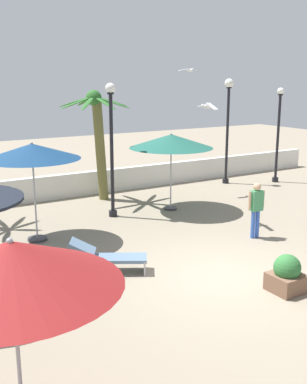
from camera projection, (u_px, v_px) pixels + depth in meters
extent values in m
plane|color=gray|center=(224.00, 276.00, 11.15)|extent=(56.00, 56.00, 0.00)
cube|color=silver|center=(75.00, 185.00, 18.68)|extent=(25.20, 0.30, 0.94)
cylinder|color=#333338|center=(171.00, 208.00, 16.86)|extent=(0.46, 0.46, 0.08)
cylinder|color=#A5A5AD|center=(171.00, 178.00, 16.60)|extent=(0.05, 0.05, 2.28)
cone|color=#1E594C|center=(171.00, 141.00, 16.29)|extent=(2.93, 2.93, 0.48)
sphere|color=#99999E|center=(171.00, 134.00, 16.23)|extent=(0.08, 0.08, 0.08)
cylinder|color=#333338|center=(37.00, 239.00, 13.64)|extent=(0.56, 0.56, 0.08)
cylinder|color=#A5A5AD|center=(35.00, 200.00, 13.36)|extent=(0.05, 0.05, 2.44)
cone|color=navy|center=(32.00, 151.00, 13.04)|extent=(2.70, 2.70, 0.43)
sphere|color=#99999E|center=(32.00, 143.00, 12.99)|extent=(0.08, 0.08, 0.08)
cylinder|color=#A5A5AD|center=(20.00, 373.00, 5.58)|extent=(0.05, 0.05, 2.33)
cone|color=maroon|center=(11.00, 264.00, 5.26)|extent=(2.56, 2.56, 0.55)
sphere|color=#99999E|center=(9.00, 241.00, 5.19)|extent=(0.08, 0.08, 0.08)
cylinder|color=brown|center=(100.00, 150.00, 17.82)|extent=(0.57, 0.36, 3.90)
sphere|color=#296226|center=(94.00, 98.00, 17.26)|extent=(0.58, 0.58, 0.58)
ellipsoid|color=#296226|center=(111.00, 101.00, 17.70)|extent=(1.42, 0.28, 0.48)
ellipsoid|color=#296226|center=(104.00, 101.00, 17.95)|extent=(1.27, 0.97, 0.48)
ellipsoid|color=#296226|center=(85.00, 101.00, 17.89)|extent=(0.25, 1.42, 0.48)
ellipsoid|color=#296226|center=(76.00, 102.00, 17.48)|extent=(1.11, 1.17, 0.48)
ellipsoid|color=#296226|center=(77.00, 102.00, 16.83)|extent=(1.43, 0.44, 0.48)
ellipsoid|color=#296226|center=(88.00, 103.00, 16.60)|extent=(1.08, 1.19, 0.48)
ellipsoid|color=#296226|center=(105.00, 103.00, 16.74)|extent=(0.37, 1.43, 0.48)
ellipsoid|color=#296226|center=(112.00, 102.00, 17.07)|extent=(1.06, 1.21, 0.48)
cylinder|color=black|center=(113.00, 213.00, 16.01)|extent=(0.28, 0.28, 0.20)
cylinder|color=black|center=(112.00, 157.00, 15.55)|extent=(0.12, 0.12, 4.11)
cylinder|color=black|center=(110.00, 93.00, 15.07)|extent=(0.22, 0.22, 0.06)
sphere|color=white|center=(110.00, 88.00, 15.03)|extent=(0.33, 0.33, 0.33)
cylinder|color=black|center=(275.00, 180.00, 21.37)|extent=(0.28, 0.28, 0.20)
cylinder|color=black|center=(278.00, 139.00, 20.94)|extent=(0.12, 0.12, 3.90)
cylinder|color=black|center=(280.00, 95.00, 20.48)|extent=(0.22, 0.22, 0.06)
sphere|color=white|center=(281.00, 91.00, 20.44)|extent=(0.30, 0.30, 0.30)
cylinder|color=black|center=(226.00, 181.00, 21.10)|extent=(0.28, 0.28, 0.20)
cylinder|color=black|center=(227.00, 137.00, 20.63)|extent=(0.12, 0.12, 4.20)
cylinder|color=black|center=(229.00, 88.00, 20.13)|extent=(0.22, 0.22, 0.06)
sphere|color=white|center=(229.00, 83.00, 20.09)|extent=(0.38, 0.38, 0.38)
cube|color=#B7B7BC|center=(145.00, 265.00, 11.39)|extent=(0.31, 0.49, 0.35)
cube|color=#B7B7BC|center=(91.00, 265.00, 11.37)|extent=(0.31, 0.49, 0.35)
cube|color=slate|center=(118.00, 258.00, 11.34)|extent=(1.49, 1.18, 0.08)
cube|color=slate|center=(82.00, 247.00, 11.25)|extent=(0.81, 0.79, 0.36)
cylinder|color=#3359B2|center=(253.00, 224.00, 13.75)|extent=(0.12, 0.12, 0.84)
cylinder|color=#3359B2|center=(257.00, 224.00, 13.81)|extent=(0.12, 0.12, 0.84)
cube|color=#3F8C59|center=(256.00, 201.00, 13.61)|extent=(0.38, 0.27, 0.59)
sphere|color=tan|center=(257.00, 187.00, 13.51)|extent=(0.23, 0.23, 0.23)
cylinder|color=tan|center=(250.00, 200.00, 13.50)|extent=(0.08, 0.08, 0.53)
cylinder|color=tan|center=(263.00, 199.00, 13.71)|extent=(0.08, 0.08, 0.53)
ellipsoid|color=white|center=(190.00, 70.00, 18.15)|extent=(0.13, 0.32, 0.12)
sphere|color=white|center=(192.00, 70.00, 18.00)|extent=(0.10, 0.10, 0.10)
cube|color=silver|center=(195.00, 70.00, 18.27)|extent=(0.52, 0.16, 0.05)
cube|color=silver|center=(184.00, 70.00, 18.02)|extent=(0.51, 0.16, 0.10)
ellipsoid|color=white|center=(208.00, 107.00, 14.58)|extent=(0.34, 0.18, 0.12)
sphere|color=white|center=(203.00, 106.00, 14.51)|extent=(0.10, 0.10, 0.10)
cube|color=silver|center=(212.00, 106.00, 14.30)|extent=(0.24, 0.59, 0.19)
cube|color=silver|center=(203.00, 105.00, 14.84)|extent=(0.24, 0.60, 0.12)
cube|color=brown|center=(286.00, 283.00, 10.34)|extent=(0.70, 0.70, 0.40)
sphere|color=#2D6B33|center=(287.00, 268.00, 10.26)|extent=(0.60, 0.60, 0.60)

